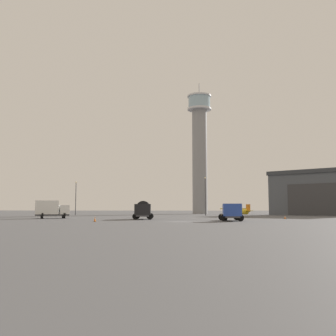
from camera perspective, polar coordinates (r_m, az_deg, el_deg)
name	(u,v)px	position (r m, az deg, el deg)	size (l,w,h in m)	color
ground_plane	(181,221)	(55.69, 1.90, -7.75)	(400.00, 400.00, 0.00)	#545456
control_tower	(200,146)	(125.71, 4.60, 3.14)	(7.61, 7.61, 41.93)	gray
hangar	(326,193)	(109.79, 21.87, -3.39)	(30.11, 28.66, 11.32)	#4C5159
airplane_yellow	(236,211)	(84.14, 9.88, -6.16)	(6.92, 7.72, 2.62)	gold
truck_fuel_tanker_black	(143,209)	(66.00, -3.59, -5.98)	(3.72, 6.00, 3.04)	#38383D
truck_flatbed_blue	(231,213)	(57.89, 9.15, -6.39)	(3.46, 6.98, 2.49)	#38383D
truck_box_white	(51,209)	(74.07, -16.62, -5.68)	(6.35, 4.92, 3.18)	#38383D
car_silver	(55,212)	(102.74, -16.12, -6.20)	(3.85, 4.64, 1.37)	#B7BABF
light_post_west	(205,193)	(96.05, 5.43, -3.58)	(0.44, 0.44, 9.39)	#38383D
light_post_east	(76,195)	(103.82, -13.22, -3.84)	(0.44, 0.44, 8.63)	#38383D
traffic_cone_near_left	(285,217)	(70.89, 16.61, -6.85)	(0.36, 0.36, 0.60)	black
traffic_cone_near_right	(95,219)	(55.49, -10.54, -7.30)	(0.36, 0.36, 0.71)	black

